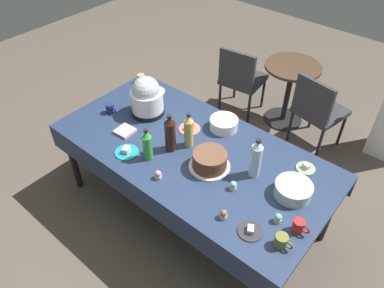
{
  "coord_description": "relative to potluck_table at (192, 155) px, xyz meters",
  "views": [
    {
      "loc": [
        1.36,
        -1.61,
        2.67
      ],
      "look_at": [
        0.0,
        0.0,
        0.8
      ],
      "focal_mm": 34.5,
      "sensor_mm": 36.0,
      "label": 1
    }
  ],
  "objects": [
    {
      "name": "soda_bottle_cola",
      "position": [
        -0.13,
        -0.1,
        0.21
      ],
      "size": [
        0.09,
        0.09,
        0.32
      ],
      "color": "#33190F",
      "rests_on": "potluck_table"
    },
    {
      "name": "soda_bottle_lime_soda",
      "position": [
        -0.19,
        -0.29,
        0.19
      ],
      "size": [
        0.07,
        0.07,
        0.27
      ],
      "color": "green",
      "rests_on": "potluck_table"
    },
    {
      "name": "coffee_mug_navy",
      "position": [
        -0.84,
        -0.09,
        0.11
      ],
      "size": [
        0.11,
        0.07,
        0.09
      ],
      "color": "navy",
      "rests_on": "potluck_table"
    },
    {
      "name": "coffee_mug_red",
      "position": [
        0.99,
        -0.16,
        0.11
      ],
      "size": [
        0.11,
        0.07,
        0.1
      ],
      "color": "#B2231E",
      "rests_on": "potluck_table"
    },
    {
      "name": "dessert_plate_coral",
      "position": [
        -0.17,
        0.17,
        0.08
      ],
      "size": [
        0.18,
        0.18,
        0.06
      ],
      "color": "#E07266",
      "rests_on": "potluck_table"
    },
    {
      "name": "ceramic_snack_bowl",
      "position": [
        0.03,
        0.36,
        0.11
      ],
      "size": [
        0.23,
        0.23,
        0.09
      ],
      "primitive_type": "cylinder",
      "color": "silver",
      "rests_on": "potluck_table"
    },
    {
      "name": "dessert_plate_sage",
      "position": [
        0.77,
        0.37,
        0.07
      ],
      "size": [
        0.14,
        0.14,
        0.05
      ],
      "color": "#8CA87F",
      "rests_on": "potluck_table"
    },
    {
      "name": "dessert_plate_cream",
      "position": [
        -0.78,
        0.39,
        0.07
      ],
      "size": [
        0.18,
        0.18,
        0.04
      ],
      "color": "beige",
      "rests_on": "potluck_table"
    },
    {
      "name": "coffee_mug_tan",
      "position": [
        -0.99,
        0.42,
        0.1
      ],
      "size": [
        0.11,
        0.07,
        0.08
      ],
      "color": "tan",
      "rests_on": "potluck_table"
    },
    {
      "name": "cupcake_lemon",
      "position": [
        0.58,
        -0.37,
        0.09
      ],
      "size": [
        0.05,
        0.05,
        0.07
      ],
      "color": "beige",
      "rests_on": "potluck_table"
    },
    {
      "name": "cupcake_mint",
      "position": [
        0.86,
        -0.17,
        0.09
      ],
      "size": [
        0.05,
        0.05,
        0.07
      ],
      "color": "beige",
      "rests_on": "potluck_table"
    },
    {
      "name": "coffee_mug_olive",
      "position": [
        0.96,
        -0.31,
        0.11
      ],
      "size": [
        0.12,
        0.08,
        0.09
      ],
      "color": "olive",
      "rests_on": "potluck_table"
    },
    {
      "name": "slow_cooker",
      "position": [
        -0.59,
        0.11,
        0.22
      ],
      "size": [
        0.29,
        0.29,
        0.35
      ],
      "color": "black",
      "rests_on": "potluck_table"
    },
    {
      "name": "cupcake_rose",
      "position": [
        0.48,
        -0.13,
        0.09
      ],
      "size": [
        0.05,
        0.05,
        0.07
      ],
      "color": "beige",
      "rests_on": "potluck_table"
    },
    {
      "name": "frosted_layer_cake",
      "position": [
        0.22,
        -0.07,
        0.13
      ],
      "size": [
        0.31,
        0.31,
        0.13
      ],
      "color": "silver",
      "rests_on": "potluck_table"
    },
    {
      "name": "soda_bottle_ginger_ale",
      "position": [
        -0.05,
        0.02,
        0.2
      ],
      "size": [
        0.07,
        0.07,
        0.3
      ],
      "color": "gold",
      "rests_on": "potluck_table"
    },
    {
      "name": "round_cafe_table",
      "position": [
        -0.05,
        1.71,
        -0.19
      ],
      "size": [
        0.6,
        0.6,
        0.72
      ],
      "color": "#473323",
      "rests_on": "ground"
    },
    {
      "name": "maroon_chair_left",
      "position": [
        -0.54,
        1.49,
        -0.2
      ],
      "size": [
        0.49,
        0.49,
        0.85
      ],
      "color": "#333338",
      "rests_on": "ground"
    },
    {
      "name": "dessert_plate_teal",
      "position": [
        -0.35,
        -0.35,
        0.07
      ],
      "size": [
        0.18,
        0.18,
        0.05
      ],
      "color": "teal",
      "rests_on": "potluck_table"
    },
    {
      "name": "ground",
      "position": [
        0.0,
        0.0,
        -0.69
      ],
      "size": [
        9.0,
        9.0,
        0.0
      ],
      "primitive_type": "plane",
      "color": "brown"
    },
    {
      "name": "cupcake_berry",
      "position": [
        0.02,
        -0.39,
        0.09
      ],
      "size": [
        0.05,
        0.05,
        0.07
      ],
      "color": "beige",
      "rests_on": "potluck_table"
    },
    {
      "name": "paper_napkin_stack",
      "position": [
        -0.55,
        -0.2,
        0.07
      ],
      "size": [
        0.15,
        0.15,
        0.02
      ],
      "primitive_type": "cube",
      "rotation": [
        0.0,
        0.0,
        0.05
      ],
      "color": "pink",
      "rests_on": "potluck_table"
    },
    {
      "name": "soda_bottle_water",
      "position": [
        0.51,
        0.08,
        0.21
      ],
      "size": [
        0.08,
        0.08,
        0.32
      ],
      "color": "silver",
      "rests_on": "potluck_table"
    },
    {
      "name": "glass_salad_bowl",
      "position": [
        0.82,
        0.09,
        0.11
      ],
      "size": [
        0.25,
        0.25,
        0.09
      ],
      "primitive_type": "cylinder",
      "color": "#B2C6BC",
      "rests_on": "potluck_table"
    },
    {
      "name": "maroon_chair_right",
      "position": [
        0.39,
        1.49,
        -0.2
      ],
      "size": [
        0.52,
        0.52,
        0.85
      ],
      "color": "#333338",
      "rests_on": "ground"
    },
    {
      "name": "dessert_plate_charcoal",
      "position": [
        0.77,
        -0.35,
        0.07
      ],
      "size": [
        0.16,
        0.16,
        0.04
      ],
      "color": "#2D2D33",
      "rests_on": "potluck_table"
    },
    {
      "name": "potluck_table",
      "position": [
        0.0,
        0.0,
        0.0
      ],
      "size": [
        2.2,
        1.1,
        0.75
      ],
      "color": "navy",
      "rests_on": "ground"
    }
  ]
}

